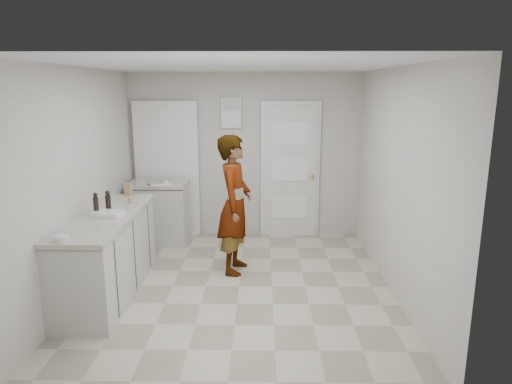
{
  "coord_description": "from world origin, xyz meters",
  "views": [
    {
      "loc": [
        0.27,
        -4.96,
        2.28
      ],
      "look_at": [
        0.19,
        0.4,
        1.05
      ],
      "focal_mm": 32.0,
      "sensor_mm": 36.0,
      "label": 1
    }
  ],
  "objects_px": {
    "person": "(235,205)",
    "egg_bowl": "(62,238)",
    "oil_cruet_b": "(96,204)",
    "baking_dish": "(108,214)",
    "oil_cruet_a": "(108,202)",
    "spice_jar": "(130,201)",
    "cake_mix_box": "(128,189)"
  },
  "relations": [
    {
      "from": "egg_bowl",
      "to": "baking_dish",
      "type": "bearing_deg",
      "value": 79.16
    },
    {
      "from": "person",
      "to": "cake_mix_box",
      "type": "xyz_separation_m",
      "value": [
        -1.38,
        0.21,
        0.14
      ]
    },
    {
      "from": "oil_cruet_a",
      "to": "oil_cruet_b",
      "type": "xyz_separation_m",
      "value": [
        -0.09,
        -0.14,
        0.0
      ]
    },
    {
      "from": "egg_bowl",
      "to": "oil_cruet_b",
      "type": "bearing_deg",
      "value": 89.02
    },
    {
      "from": "egg_bowl",
      "to": "person",
      "type": "bearing_deg",
      "value": 46.53
    },
    {
      "from": "spice_jar",
      "to": "cake_mix_box",
      "type": "bearing_deg",
      "value": 109.48
    },
    {
      "from": "person",
      "to": "oil_cruet_b",
      "type": "height_order",
      "value": "person"
    },
    {
      "from": "oil_cruet_b",
      "to": "oil_cruet_a",
      "type": "bearing_deg",
      "value": 58.74
    },
    {
      "from": "person",
      "to": "baking_dish",
      "type": "bearing_deg",
      "value": 127.87
    },
    {
      "from": "person",
      "to": "oil_cruet_a",
      "type": "relative_size",
      "value": 7.11
    },
    {
      "from": "person",
      "to": "egg_bowl",
      "type": "height_order",
      "value": "person"
    },
    {
      "from": "cake_mix_box",
      "to": "oil_cruet_a",
      "type": "bearing_deg",
      "value": -70.63
    },
    {
      "from": "oil_cruet_a",
      "to": "egg_bowl",
      "type": "height_order",
      "value": "oil_cruet_a"
    },
    {
      "from": "spice_jar",
      "to": "oil_cruet_a",
      "type": "xyz_separation_m",
      "value": [
        -0.14,
        -0.36,
        0.08
      ]
    },
    {
      "from": "person",
      "to": "spice_jar",
      "type": "xyz_separation_m",
      "value": [
        -1.23,
        -0.2,
        0.1
      ]
    },
    {
      "from": "oil_cruet_a",
      "to": "baking_dish",
      "type": "bearing_deg",
      "value": -74.05
    },
    {
      "from": "oil_cruet_b",
      "to": "spice_jar",
      "type": "bearing_deg",
      "value": 65.52
    },
    {
      "from": "person",
      "to": "oil_cruet_a",
      "type": "height_order",
      "value": "person"
    },
    {
      "from": "cake_mix_box",
      "to": "oil_cruet_a",
      "type": "height_order",
      "value": "oil_cruet_a"
    },
    {
      "from": "oil_cruet_b",
      "to": "baking_dish",
      "type": "distance_m",
      "value": 0.18
    },
    {
      "from": "person",
      "to": "egg_bowl",
      "type": "bearing_deg",
      "value": 144.8
    },
    {
      "from": "spice_jar",
      "to": "baking_dish",
      "type": "distance_m",
      "value": 0.56
    },
    {
      "from": "person",
      "to": "oil_cruet_b",
      "type": "distance_m",
      "value": 1.63
    },
    {
      "from": "oil_cruet_b",
      "to": "baking_dish",
      "type": "relative_size",
      "value": 0.76
    },
    {
      "from": "cake_mix_box",
      "to": "egg_bowl",
      "type": "xyz_separation_m",
      "value": [
        -0.1,
        -1.77,
        -0.06
      ]
    },
    {
      "from": "oil_cruet_b",
      "to": "egg_bowl",
      "type": "height_order",
      "value": "oil_cruet_b"
    },
    {
      "from": "oil_cruet_b",
      "to": "person",
      "type": "bearing_deg",
      "value": 25.65
    },
    {
      "from": "spice_jar",
      "to": "oil_cruet_a",
      "type": "height_order",
      "value": "oil_cruet_a"
    },
    {
      "from": "cake_mix_box",
      "to": "egg_bowl",
      "type": "distance_m",
      "value": 1.77
    },
    {
      "from": "oil_cruet_a",
      "to": "person",
      "type": "bearing_deg",
      "value": 22.17
    },
    {
      "from": "spice_jar",
      "to": "baking_dish",
      "type": "height_order",
      "value": "spice_jar"
    },
    {
      "from": "person",
      "to": "egg_bowl",
      "type": "relative_size",
      "value": 13.61
    }
  ]
}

